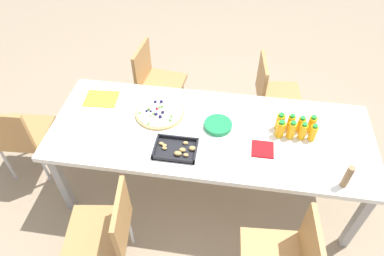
# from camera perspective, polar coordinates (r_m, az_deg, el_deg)

# --- Properties ---
(ground_plane) EXTENTS (12.00, 12.00, 0.00)m
(ground_plane) POSITION_cam_1_polar(r_m,az_deg,el_deg) (3.11, 2.55, -9.64)
(ground_plane) COLOR gray
(party_table) EXTENTS (2.36, 0.88, 0.72)m
(party_table) POSITION_cam_1_polar(r_m,az_deg,el_deg) (2.59, 3.02, -1.30)
(party_table) COLOR white
(party_table) RESTS_ON ground_plane
(chair_near_left) EXTENTS (0.44, 0.44, 0.83)m
(chair_near_left) POSITION_cam_1_polar(r_m,az_deg,el_deg) (3.29, 13.08, 5.81)
(chair_near_left) COLOR #B7844C
(chair_near_left) RESTS_ON ground_plane
(chair_near_right) EXTENTS (0.44, 0.44, 0.83)m
(chair_near_right) POSITION_cam_1_polar(r_m,az_deg,el_deg) (3.38, -6.09, 8.02)
(chair_near_right) COLOR #B7844C
(chair_near_right) RESTS_ON ground_plane
(chair_end) EXTENTS (0.42, 0.42, 0.83)m
(chair_end) POSITION_cam_1_polar(r_m,az_deg,el_deg) (3.15, -26.63, -0.93)
(chair_end) COLOR #B7844C
(chair_end) RESTS_ON ground_plane
(chair_far_right) EXTENTS (0.45, 0.45, 0.83)m
(chair_far_right) POSITION_cam_1_polar(r_m,az_deg,el_deg) (2.39, -13.83, -15.94)
(chair_far_right) COLOR #B7844C
(chair_far_right) RESTS_ON ground_plane
(juice_bottle_0) EXTENTS (0.06, 0.06, 0.14)m
(juice_bottle_0) POSITION_cam_1_polar(r_m,az_deg,el_deg) (2.64, 19.08, 0.62)
(juice_bottle_0) COLOR #FAAF14
(juice_bottle_0) RESTS_ON party_table
(juice_bottle_1) EXTENTS (0.05, 0.05, 0.13)m
(juice_bottle_1) POSITION_cam_1_polar(r_m,az_deg,el_deg) (2.62, 17.48, 0.57)
(juice_bottle_1) COLOR #F9AB14
(juice_bottle_1) RESTS_ON party_table
(juice_bottle_2) EXTENTS (0.05, 0.05, 0.14)m
(juice_bottle_2) POSITION_cam_1_polar(r_m,az_deg,el_deg) (2.61, 15.92, 0.86)
(juice_bottle_2) COLOR #F9AD14
(juice_bottle_2) RESTS_ON party_table
(juice_bottle_3) EXTENTS (0.06, 0.06, 0.14)m
(juice_bottle_3) POSITION_cam_1_polar(r_m,az_deg,el_deg) (2.59, 14.25, 1.01)
(juice_bottle_3) COLOR #FAAD14
(juice_bottle_3) RESTS_ON party_table
(juice_bottle_4) EXTENTS (0.05, 0.05, 0.14)m
(juice_bottle_4) POSITION_cam_1_polar(r_m,az_deg,el_deg) (2.58, 19.27, -0.75)
(juice_bottle_4) COLOR #F9AC14
(juice_bottle_4) RESTS_ON party_table
(juice_bottle_5) EXTENTS (0.05, 0.05, 0.14)m
(juice_bottle_5) POSITION_cam_1_polar(r_m,az_deg,el_deg) (2.57, 17.75, -0.51)
(juice_bottle_5) COLOR #FAAE14
(juice_bottle_5) RESTS_ON party_table
(juice_bottle_6) EXTENTS (0.06, 0.06, 0.15)m
(juice_bottle_6) POSITION_cam_1_polar(r_m,az_deg,el_deg) (2.55, 16.04, -0.33)
(juice_bottle_6) COLOR #F8AE14
(juice_bottle_6) RESTS_ON party_table
(juice_bottle_7) EXTENTS (0.06, 0.06, 0.14)m
(juice_bottle_7) POSITION_cam_1_polar(r_m,az_deg,el_deg) (2.54, 14.33, -0.16)
(juice_bottle_7) COLOR #F9AE14
(juice_bottle_7) RESTS_ON party_table
(fruit_pizza) EXTENTS (0.38, 0.38, 0.05)m
(fruit_pizza) POSITION_cam_1_polar(r_m,az_deg,el_deg) (2.68, -5.35, 2.61)
(fruit_pizza) COLOR tan
(fruit_pizza) RESTS_ON party_table
(snack_tray) EXTENTS (0.30, 0.22, 0.04)m
(snack_tray) POSITION_cam_1_polar(r_m,az_deg,el_deg) (2.41, -2.55, -3.52)
(snack_tray) COLOR black
(snack_tray) RESTS_ON party_table
(plate_stack) EXTENTS (0.21, 0.21, 0.03)m
(plate_stack) POSITION_cam_1_polar(r_m,az_deg,el_deg) (2.56, 4.31, 0.47)
(plate_stack) COLOR #1E8C4C
(plate_stack) RESTS_ON party_table
(napkin_stack) EXTENTS (0.15, 0.15, 0.01)m
(napkin_stack) POSITION_cam_1_polar(r_m,az_deg,el_deg) (2.46, 11.55, -3.43)
(napkin_stack) COLOR red
(napkin_stack) RESTS_ON party_table
(cardboard_tube) EXTENTS (0.04, 0.04, 0.18)m
(cardboard_tube) POSITION_cam_1_polar(r_m,az_deg,el_deg) (2.37, 24.19, -7.30)
(cardboard_tube) COLOR #9E7A56
(cardboard_tube) RESTS_ON party_table
(paper_folder) EXTENTS (0.27, 0.22, 0.01)m
(paper_folder) POSITION_cam_1_polar(r_m,az_deg,el_deg) (2.89, -14.67, 4.68)
(paper_folder) COLOR yellow
(paper_folder) RESTS_ON party_table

